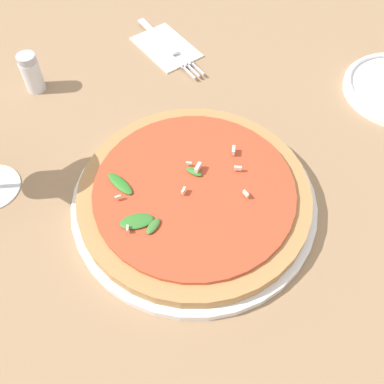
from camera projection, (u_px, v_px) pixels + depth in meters
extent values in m
plane|color=#9E7A56|center=(204.00, 219.00, 0.61)|extent=(6.00, 6.00, 0.00)
cylinder|color=white|center=(192.00, 202.00, 0.61)|extent=(0.33, 0.33, 0.01)
cylinder|color=#B7844C|center=(192.00, 196.00, 0.60)|extent=(0.31, 0.31, 0.02)
cylinder|color=#C64728|center=(192.00, 191.00, 0.59)|extent=(0.27, 0.27, 0.01)
ellipsoid|color=#317F29|center=(120.00, 183.00, 0.59)|extent=(0.05, 0.03, 0.01)
ellipsoid|color=#377E2C|center=(194.00, 172.00, 0.60)|extent=(0.03, 0.02, 0.01)
ellipsoid|color=#3F7930|center=(154.00, 228.00, 0.55)|extent=(0.02, 0.03, 0.01)
ellipsoid|color=#357D2D|center=(137.00, 221.00, 0.56)|extent=(0.03, 0.05, 0.01)
cube|color=beige|center=(189.00, 163.00, 0.61)|extent=(0.01, 0.01, 0.00)
cube|color=beige|center=(238.00, 168.00, 0.60)|extent=(0.01, 0.01, 0.01)
cube|color=beige|center=(198.00, 167.00, 0.60)|extent=(0.01, 0.01, 0.01)
cube|color=beige|center=(128.00, 228.00, 0.55)|extent=(0.01, 0.01, 0.00)
cube|color=beige|center=(118.00, 197.00, 0.58)|extent=(0.00, 0.01, 0.00)
cube|color=beige|center=(246.00, 194.00, 0.58)|extent=(0.01, 0.00, 0.01)
cube|color=beige|center=(234.00, 150.00, 0.62)|extent=(0.01, 0.01, 0.01)
cube|color=beige|center=(184.00, 190.00, 0.58)|extent=(0.01, 0.01, 0.01)
cube|color=silver|center=(166.00, 47.00, 0.82)|extent=(0.13, 0.10, 0.01)
cube|color=silver|center=(157.00, 36.00, 0.83)|extent=(0.12, 0.03, 0.00)
cube|color=silver|center=(185.00, 62.00, 0.79)|extent=(0.02, 0.03, 0.00)
cube|color=silver|center=(189.00, 72.00, 0.77)|extent=(0.04, 0.01, 0.00)
cube|color=silver|center=(193.00, 70.00, 0.77)|extent=(0.04, 0.01, 0.00)
cube|color=silver|center=(197.00, 69.00, 0.78)|extent=(0.04, 0.01, 0.00)
cylinder|color=silver|center=(32.00, 76.00, 0.74)|extent=(0.03, 0.03, 0.06)
cylinder|color=#B7B7BF|center=(26.00, 59.00, 0.71)|extent=(0.03, 0.03, 0.01)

